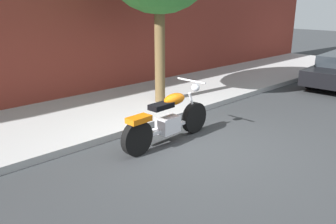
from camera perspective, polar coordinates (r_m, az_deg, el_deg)
The scene contains 3 objects.
ground_plane at distance 6.62m, azimuth 4.83°, elevation -5.55°, with size 60.00×60.00×0.00m, color #303335.
sidewalk at distance 8.66m, azimuth -9.50°, elevation 0.44°, with size 24.22×3.13×0.14m, color #A3A3A3.
motorcycle at distance 6.57m, azimuth -0.04°, elevation -1.39°, with size 2.23×0.70×1.14m.
Camera 1 is at (-4.57, -4.02, 2.61)m, focal length 36.72 mm.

